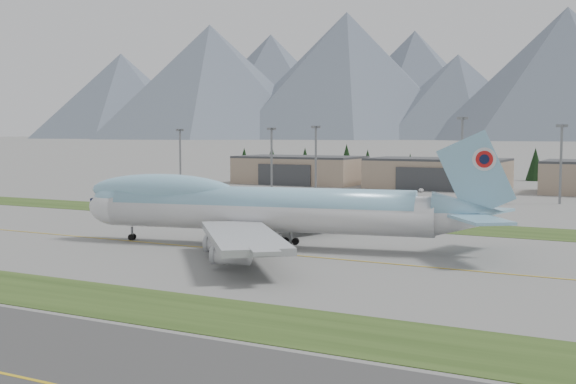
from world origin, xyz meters
The scene contains 11 objects.
ground centered at (0.00, 0.00, 0.00)m, with size 7000.00×7000.00×0.00m, color slate.
grass_strip_near centered at (0.00, -38.00, 0.00)m, with size 400.00×14.00×0.08m, color #2A4217.
grass_strip_far centered at (0.00, 45.00, 0.00)m, with size 400.00×18.00×0.08m, color #2A4217.
taxiway_line_main centered at (0.00, 0.00, 0.00)m, with size 400.00×0.40×0.02m, color gold.
boeing_747_freighter centered at (-5.49, 6.08, 6.67)m, with size 77.09×65.08×20.21m.
hangar_left centered at (-70.00, 149.90, 5.39)m, with size 48.00×26.60×10.80m.
hangar_center centered at (-15.00, 149.90, 5.39)m, with size 48.00×26.60×10.80m.
floodlight_masts centered at (-13.70, 108.43, 15.72)m, with size 179.60×8.26×24.38m.
service_vehicle_a centered at (-15.39, 131.46, 0.00)m, with size 1.52×3.77×1.29m, color white.
service_vehicle_b centered at (11.30, 117.42, 0.00)m, with size 1.14×3.25×1.07m, color #B0822C.
conifer_belt centered at (16.04, 212.48, 7.42)m, with size 276.74×15.41×16.52m.
Camera 1 is at (56.18, -102.22, 19.61)m, focal length 45.00 mm.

